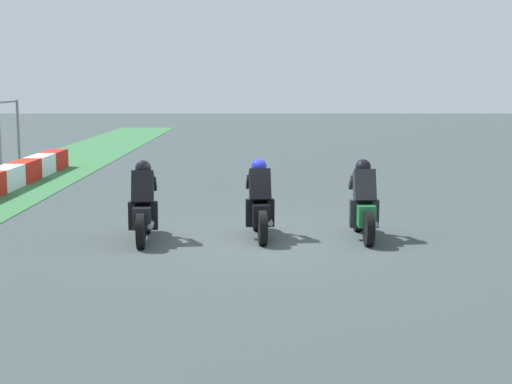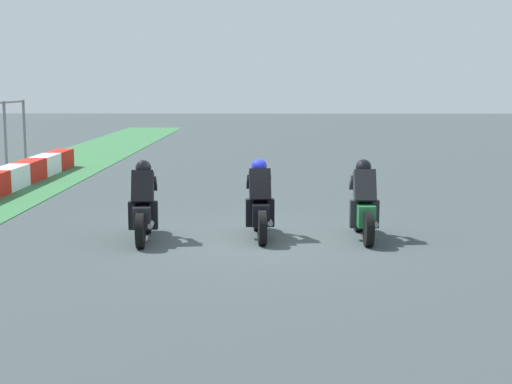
# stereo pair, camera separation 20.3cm
# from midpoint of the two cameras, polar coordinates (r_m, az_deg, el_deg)

# --- Properties ---
(ground_plane) EXTENTS (120.00, 120.00, 0.00)m
(ground_plane) POSITION_cam_midpoint_polar(r_m,az_deg,el_deg) (14.28, -0.42, -3.60)
(ground_plane) COLOR #394445
(rider_lane_a) EXTENTS (2.04, 0.54, 1.51)m
(rider_lane_a) POSITION_cam_midpoint_polar(r_m,az_deg,el_deg) (14.37, 7.76, -1.07)
(rider_lane_a) COLOR black
(rider_lane_a) RESTS_ON ground_plane
(rider_lane_b) EXTENTS (2.04, 0.55, 1.51)m
(rider_lane_b) POSITION_cam_midpoint_polar(r_m,az_deg,el_deg) (14.33, -0.13, -1.02)
(rider_lane_b) COLOR black
(rider_lane_b) RESTS_ON ground_plane
(rider_lane_c) EXTENTS (2.04, 0.55, 1.51)m
(rider_lane_c) POSITION_cam_midpoint_polar(r_m,az_deg,el_deg) (14.20, -8.94, -1.21)
(rider_lane_c) COLOR black
(rider_lane_c) RESTS_ON ground_plane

